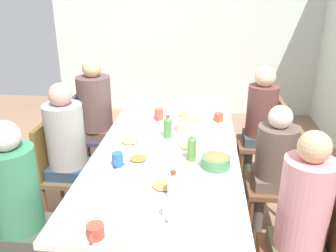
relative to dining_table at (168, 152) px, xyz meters
The scene contains 30 objects.
ground_plane 0.71m from the dining_table, ahead, with size 7.07×7.07×0.00m, color #8B6851.
wall_left 3.07m from the dining_table, behind, with size 0.12×4.15×2.60m, color silver.
dining_table is the anchor object (origin of this frame).
chair_0 1.23m from the dining_table, 48.63° to the right, with size 0.40×0.40×0.90m.
person_0 1.14m from the dining_table, 45.62° to the right, with size 0.30×0.30×1.24m.
chair_1 0.93m from the dining_table, 90.00° to the right, with size 0.40×0.40×0.90m.
person_1 0.82m from the dining_table, 90.00° to the right, with size 0.31×0.31×1.24m.
chair_2 1.23m from the dining_table, 131.37° to the right, with size 0.40×0.40×0.90m.
person_2 1.15m from the dining_table, 134.29° to the right, with size 0.34×0.34×1.27m.
chair_3 1.23m from the dining_table, 48.63° to the left, with size 0.40×0.40×0.90m.
person_3 1.14m from the dining_table, 45.61° to the left, with size 0.30×0.30×1.25m.
chair_4 1.23m from the dining_table, 131.37° to the left, with size 0.40×0.40×0.90m.
person_4 1.14m from the dining_table, 134.38° to the left, with size 0.30×0.30×1.23m.
chair_5 0.93m from the dining_table, 90.00° to the left, with size 0.40×0.40×0.90m.
person_5 0.82m from the dining_table, 90.00° to the left, with size 0.30×0.30×1.12m.
plate_0 0.37m from the dining_table, 29.04° to the right, with size 0.22×0.22×0.04m.
plate_1 0.61m from the dining_table, behind, with size 0.21×0.21×0.04m.
plate_2 0.31m from the dining_table, 84.06° to the right, with size 0.26×0.26×0.04m.
plate_3 0.20m from the dining_table, 63.67° to the left, with size 0.23×0.23×0.04m.
plate_4 0.65m from the dining_table, ahead, with size 0.26×0.26×0.04m.
bowl_0 0.51m from the dining_table, 46.74° to the left, with size 0.20×0.20×0.10m.
bowl_1 0.35m from the dining_table, 150.17° to the left, with size 0.24×0.24×0.11m.
cup_0 0.94m from the dining_table, ahead, with size 0.11×0.08×0.09m.
cup_1 0.69m from the dining_table, 143.07° to the left, with size 0.12×0.09×0.07m.
cup_2 1.15m from the dining_table, 12.14° to the right, with size 0.12×0.09×0.07m.
cup_3 0.55m from the dining_table, 165.04° to the right, with size 0.12×0.08×0.10m.
cup_4 0.52m from the dining_table, 37.48° to the right, with size 0.11×0.08×0.10m.
bottle_0 0.79m from the dining_table, ahead, with size 0.06×0.06×0.19m.
bottle_1 0.36m from the dining_table, 37.14° to the left, with size 0.06×0.06×0.20m.
bottle_2 0.20m from the dining_table, behind, with size 0.06×0.06×0.19m.
Camera 1 is at (2.47, 0.26, 1.93)m, focal length 37.45 mm.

